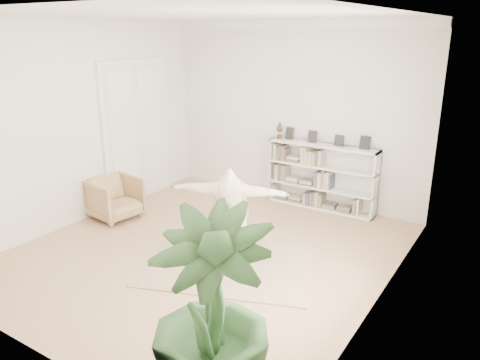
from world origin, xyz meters
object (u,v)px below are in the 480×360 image
Objects in this scene: armchair at (115,198)px; rocker_board at (230,259)px; bookshelf at (321,177)px; person at (230,212)px; houseplant at (211,314)px.

armchair reaches higher than rocker_board.
bookshelf reaches higher than rocker_board.
armchair is 0.48× the size of person.
bookshelf is 2.58× the size of armchair.
armchair is 2.91m from person.
bookshelf is 4.00m from armchair.
bookshelf is 5.52m from houseplant.
person is (-0.19, -2.95, 0.20)m from bookshelf.
houseplant is at bearing -114.86° from armchair.
armchair is at bearing 146.93° from houseplant.
person is at bearing 120.37° from houseplant.
houseplant reaches higher than rocker_board.
bookshelf is at bearing 66.25° from rocker_board.
person reaches higher than armchair.
houseplant is (4.27, -2.78, 0.59)m from armchair.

